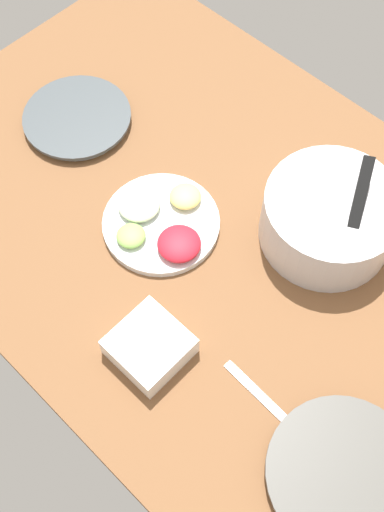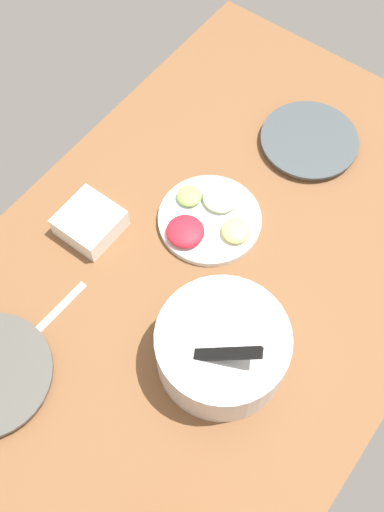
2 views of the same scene
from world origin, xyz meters
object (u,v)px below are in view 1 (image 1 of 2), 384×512
dinner_plate_right (344,475)px  fruit_platter (161,223)px  mixing_bowl (330,217)px  dinner_plate_left (77,118)px  square_bowl_white (150,346)px

dinner_plate_right → fruit_platter: bearing=166.5°
mixing_bowl → fruit_platter: 36.87cm
dinner_plate_left → square_bowl_white: 63.83cm
dinner_plate_left → mixing_bowl: (64.51, 16.56, 5.99)cm
fruit_platter → square_bowl_white: 29.87cm
dinner_plate_left → mixing_bowl: mixing_bowl is taller
mixing_bowl → dinner_plate_right: bearing=-48.1°
dinner_plate_left → dinner_plate_right: bearing=-12.6°
dinner_plate_left → fruit_platter: fruit_platter is taller
fruit_platter → square_bowl_white: square_bowl_white is taller
dinner_plate_left → fruit_platter: (36.87, -7.24, 0.52)cm
dinner_plate_right → fruit_platter: size_ratio=1.10×
fruit_platter → mixing_bowl: bearing=40.7°
dinner_plate_left → fruit_platter: bearing=-11.1°
fruit_platter → dinner_plate_right: bearing=-13.5°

